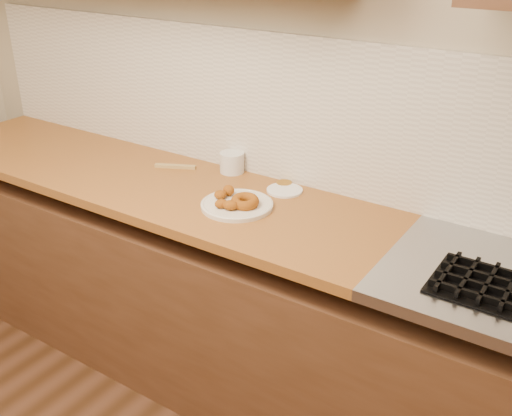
{
  "coord_description": "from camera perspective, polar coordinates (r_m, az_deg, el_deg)",
  "views": [
    {
      "loc": [
        1.08,
        -0.02,
        1.88
      ],
      "look_at": [
        -0.01,
        1.64,
        0.93
      ],
      "focal_mm": 42.0,
      "sensor_mm": 36.0,
      "label": 1
    }
  ],
  "objects": [
    {
      "name": "butcher_block",
      "position": [
        2.63,
        -11.07,
        2.73
      ],
      "size": [
        2.3,
        0.62,
        0.04
      ],
      "primitive_type": "cube",
      "color": "#995B23",
      "rests_on": "base_cabinet"
    },
    {
      "name": "plastic_tub",
      "position": [
        2.59,
        -2.3,
        4.36
      ],
      "size": [
        0.11,
        0.11,
        0.09
      ],
      "primitive_type": "cylinder",
      "rotation": [
        0.0,
        0.0,
        -0.08
      ],
      "color": "silver",
      "rests_on": "butcher_block"
    },
    {
      "name": "tub_lid",
      "position": [
        2.41,
        2.74,
        1.7
      ],
      "size": [
        0.16,
        0.16,
        0.01
      ],
      "primitive_type": "cylinder",
      "rotation": [
        0.0,
        0.0,
        0.13
      ],
      "color": "white",
      "rests_on": "butcher_block"
    },
    {
      "name": "backsplash",
      "position": [
        2.38,
        4.95,
        8.87
      ],
      "size": [
        3.6,
        0.02,
        0.6
      ],
      "primitive_type": "cube",
      "color": "beige",
      "rests_on": "wall_back"
    },
    {
      "name": "wooden_utensil",
      "position": [
        2.67,
        -7.69,
        3.95
      ],
      "size": [
        0.17,
        0.1,
        0.01
      ],
      "primitive_type": "cube",
      "rotation": [
        0.0,
        0.0,
        0.44
      ],
      "color": "#A98C4E",
      "rests_on": "butcher_block"
    },
    {
      "name": "fried_dough_chunks",
      "position": [
        2.27,
        -2.89,
        0.92
      ],
      "size": [
        0.16,
        0.17,
        0.04
      ],
      "color": "#8E4A0C",
      "rests_on": "donut_plate"
    },
    {
      "name": "base_cabinet",
      "position": [
        2.51,
        0.88,
        -10.89
      ],
      "size": [
        3.6,
        0.6,
        0.77
      ],
      "primitive_type": "cube",
      "color": "#553420",
      "rests_on": "floor"
    },
    {
      "name": "donut_plate",
      "position": [
        2.27,
        -1.82,
        0.28
      ],
      "size": [
        0.28,
        0.28,
        0.02
      ],
      "primitive_type": "cylinder",
      "color": "beige",
      "rests_on": "butcher_block"
    },
    {
      "name": "brass_jar_lid",
      "position": [
        2.47,
        2.69,
        2.36
      ],
      "size": [
        0.07,
        0.07,
        0.01
      ],
      "primitive_type": "cylinder",
      "rotation": [
        0.0,
        0.0,
        0.01
      ],
      "color": "#B07E28",
      "rests_on": "butcher_block"
    },
    {
      "name": "ring_donut",
      "position": [
        2.24,
        -1.08,
        0.65
      ],
      "size": [
        0.15,
        0.15,
        0.05
      ],
      "primitive_type": "torus",
      "rotation": [
        0.1,
        0.0,
        0.68
      ],
      "color": "#8E4A0C",
      "rests_on": "donut_plate"
    },
    {
      "name": "wall_back",
      "position": [
        2.35,
        5.23,
        12.45
      ],
      "size": [
        4.0,
        0.02,
        2.7
      ],
      "primitive_type": "cube",
      "color": "#BEB193",
      "rests_on": "ground"
    }
  ]
}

